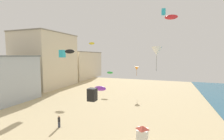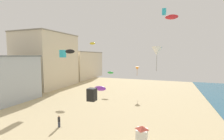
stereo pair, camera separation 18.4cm
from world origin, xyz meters
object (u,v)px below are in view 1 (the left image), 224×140
Objects in this scene: kite_yellow_parafoil at (92,43)px; kite_white_delta at (157,51)px; kite_flyer at (59,121)px; kite_black_box at (92,95)px; kite_cyan_box_2 at (164,12)px; lifeguard_stand at (142,132)px; kite_red_parafoil at (171,17)px; kite_black_parafoil at (70,51)px; kite_orange_delta at (137,68)px; kite_cyan_box at (62,54)px; kite_purple_parafoil at (100,88)px; kite_green_parafoil at (110,73)px.

kite_white_delta is (20.17, -16.45, -3.01)m from kite_yellow_parafoil.
kite_flyer is 6.91m from kite_black_box.
lifeguard_stand is at bearing -92.49° from kite_cyan_box_2.
kite_red_parafoil is 1.14× the size of kite_black_parafoil.
kite_black_parafoil is at bearing -74.81° from kite_yellow_parafoil.
kite_black_parafoil is at bearing 164.96° from lifeguard_stand.
kite_flyer is 0.68× the size of kite_orange_delta.
kite_orange_delta reaches higher than kite_flyer.
kite_flyer is 0.81× the size of kite_black_parafoil.
kite_orange_delta is at bearing 158.66° from kite_flyer.
kite_yellow_parafoil is 0.81× the size of kite_red_parafoil.
kite_black_parafoil is (6.41, -6.28, 0.29)m from kite_cyan_box.
kite_purple_parafoil is (4.55, 3.58, 4.08)m from kite_flyer.
kite_black_box reaches higher than kite_purple_parafoil.
kite_flyer is 0.96× the size of kite_green_parafoil.
kite_orange_delta is at bearing 118.11° from lifeguard_stand.
kite_green_parafoil is 0.43× the size of kite_white_delta.
kite_flyer is 30.10m from kite_yellow_parafoil.
kite_cyan_box is (-9.59, 13.68, 9.32)m from kite_flyer.
kite_red_parafoil is at bearing 22.90° from kite_black_parafoil.
kite_yellow_parafoil reaches higher than kite_white_delta.
kite_yellow_parafoil is at bearing 117.09° from kite_black_box.
kite_red_parafoil is 1.54× the size of kite_black_box.
kite_flyer is 18.06m from kite_white_delta.
kite_orange_delta reaches higher than lifeguard_stand.
kite_red_parafoil reaches higher than kite_white_delta.
kite_black_box is at bearing -43.10° from kite_black_parafoil.
kite_cyan_box is at bearing -164.12° from kite_cyan_box_2.
kite_red_parafoil is at bearing 128.82° from kite_flyer.
kite_yellow_parafoil reaches higher than kite_purple_parafoil.
kite_cyan_box_2 reaches higher than kite_orange_delta.
kite_orange_delta reaches higher than kite_green_parafoil.
kite_red_parafoil is at bearing -73.44° from kite_cyan_box_2.
kite_white_delta is at bearing 39.36° from kite_purple_parafoil.
kite_purple_parafoil is at bearing -140.64° from kite_white_delta.
kite_white_delta is (-2.06, -5.02, -6.37)m from kite_red_parafoil.
lifeguard_stand is at bearing -77.56° from kite_orange_delta.
kite_red_parafoil is (2.50, 15.96, 15.02)m from lifeguard_stand.
kite_yellow_parafoil is 0.92× the size of kite_black_parafoil.
kite_cyan_box is 18.99m from kite_orange_delta.
kite_cyan_box is at bearing 160.25° from lifeguard_stand.
kite_black_parafoil is at bearing -96.99° from kite_green_parafoil.
kite_orange_delta reaches higher than kite_black_box.
kite_black_box is (-8.56, -15.29, -11.70)m from kite_red_parafoil.
lifeguard_stand is at bearing -54.23° from kite_yellow_parafoil.
kite_cyan_box_2 is 13.56m from kite_white_delta.
kite_flyer is at bearing -54.96° from kite_cyan_box.
lifeguard_stand is at bearing -30.72° from kite_black_parafoil.
kite_red_parafoil is at bearing 96.79° from lifeguard_stand.
kite_yellow_parafoil is at bearing 119.65° from kite_purple_parafoil.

